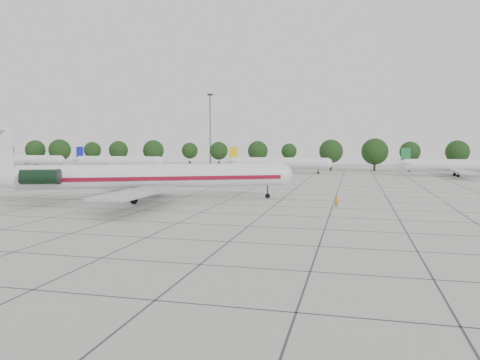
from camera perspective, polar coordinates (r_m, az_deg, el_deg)
The scene contains 10 objects.
ground at distance 67.23m, azimuth -2.63°, elevation -2.98°, with size 260.00×260.00×0.00m, color #B6B6AE.
apron_joints at distance 81.62m, azimuth 0.35°, elevation -1.62°, with size 170.00×170.00×0.02m, color #383838.
main_airliner at distance 71.82m, azimuth -12.24°, elevation 0.49°, with size 44.23×33.11×10.88m.
ground_crew at distance 64.95m, azimuth 11.67°, elevation -2.66°, with size 0.56×0.37×1.55m, color orange.
bg_airliner_a at distance 172.62m, azimuth -24.84°, elevation 2.24°, with size 28.24×27.20×7.40m.
bg_airliner_b at distance 150.48m, azimuth -14.67°, elevation 2.23°, with size 28.24×27.20×7.40m.
bg_airliner_c at distance 133.87m, azimuth 4.66°, elevation 2.08°, with size 28.24×27.20×7.40m.
bg_airliner_d at distance 132.23m, azimuth 25.24°, elevation 1.61°, with size 28.24×27.20×7.40m.
tree_line at distance 152.04m, azimuth 2.19°, elevation 3.56°, with size 249.86×8.44×10.22m.
floodlight_mast at distance 163.47m, azimuth -3.65°, elevation 6.54°, with size 1.60×1.60×25.45m.
Camera 1 is at (18.82, -63.92, 8.97)m, focal length 35.00 mm.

